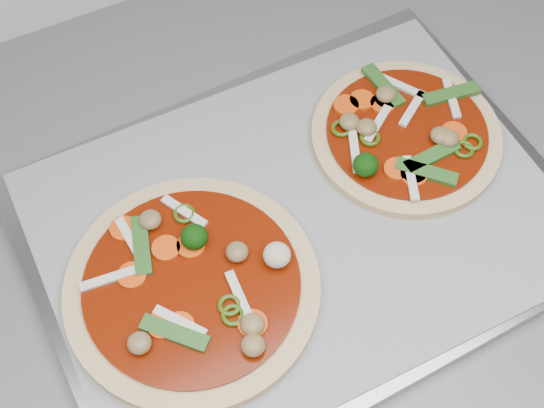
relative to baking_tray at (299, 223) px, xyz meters
name	(u,v)px	position (x,y,z in m)	size (l,w,h in m)	color
base_cabinet	(490,253)	(0.39, 0.05, -0.48)	(3.60, 0.60, 0.86)	#BBBBB9
baking_tray	(299,223)	(0.00, 0.00, 0.00)	(0.48, 0.35, 0.02)	gray
parchment	(300,218)	(0.00, 0.00, 0.01)	(0.46, 0.33, 0.00)	gray
pizza_left	(193,286)	(-0.12, -0.02, 0.02)	(0.26, 0.26, 0.04)	tan
pizza_right	(405,135)	(0.13, 0.03, 0.02)	(0.22, 0.22, 0.03)	tan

